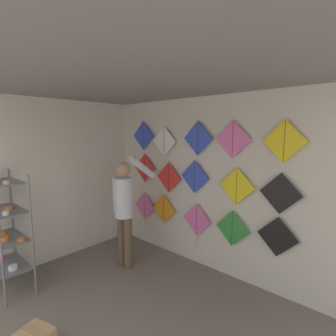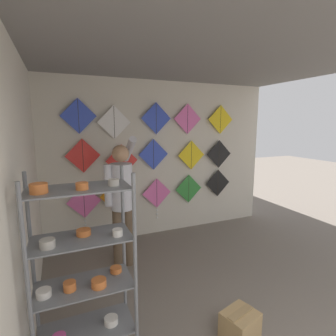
% 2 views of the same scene
% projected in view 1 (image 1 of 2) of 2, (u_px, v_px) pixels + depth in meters
% --- Properties ---
extents(back_panel, '(4.65, 0.06, 2.80)m').
position_uv_depth(back_panel, '(199.00, 183.00, 4.38)').
color(back_panel, beige).
rests_on(back_panel, ground).
extents(left_panel, '(0.06, 4.90, 2.80)m').
position_uv_depth(left_panel, '(22.00, 186.00, 4.15)').
color(left_panel, beige).
rests_on(left_panel, ground).
extents(ceiling_slab, '(4.65, 4.90, 0.04)m').
position_uv_depth(ceiling_slab, '(82.00, 75.00, 2.65)').
color(ceiling_slab, gray).
extents(shelf_rack, '(0.77, 0.40, 1.70)m').
position_uv_depth(shelf_rack, '(6.00, 225.00, 3.62)').
color(shelf_rack, slate).
rests_on(shelf_rack, ground).
extents(shopkeeper, '(0.48, 0.67, 1.88)m').
position_uv_depth(shopkeeper, '(125.00, 205.00, 4.28)').
color(shopkeeper, brown).
rests_on(shopkeeper, ground).
extents(kite_0, '(0.55, 0.04, 0.69)m').
position_uv_depth(kite_0, '(144.00, 207.00, 5.24)').
color(kite_0, pink).
extents(kite_1, '(0.55, 0.01, 0.55)m').
position_uv_depth(kite_1, '(164.00, 209.00, 4.88)').
color(kite_1, orange).
extents(kite_2, '(0.55, 0.04, 0.76)m').
position_uv_depth(kite_2, '(197.00, 222.00, 4.39)').
color(kite_2, pink).
extents(kite_3, '(0.55, 0.01, 0.55)m').
position_uv_depth(kite_3, '(232.00, 228.00, 3.94)').
color(kite_3, '#338C38').
extents(kite_4, '(0.55, 0.01, 0.55)m').
position_uv_depth(kite_4, '(277.00, 237.00, 3.49)').
color(kite_4, black).
extents(kite_5, '(0.55, 0.01, 0.55)m').
position_uv_depth(kite_5, '(145.00, 168.00, 5.12)').
color(kite_5, red).
extents(kite_6, '(0.55, 0.01, 0.55)m').
position_uv_depth(kite_6, '(169.00, 178.00, 4.71)').
color(kite_6, red).
extents(kite_7, '(0.55, 0.01, 0.55)m').
position_uv_depth(kite_7, '(194.00, 177.00, 4.32)').
color(kite_7, blue).
extents(kite_8, '(0.55, 0.01, 0.55)m').
position_uv_depth(kite_8, '(237.00, 186.00, 3.82)').
color(kite_8, yellow).
extents(kite_9, '(0.55, 0.01, 0.55)m').
position_uv_depth(kite_9, '(280.00, 194.00, 3.40)').
color(kite_9, black).
extents(kite_10, '(0.55, 0.01, 0.55)m').
position_uv_depth(kite_10, '(143.00, 136.00, 5.05)').
color(kite_10, blue).
extents(kite_11, '(0.55, 0.01, 0.55)m').
position_uv_depth(kite_11, '(164.00, 141.00, 4.69)').
color(kite_11, white).
extents(kite_12, '(0.55, 0.01, 0.55)m').
position_uv_depth(kite_12, '(198.00, 138.00, 4.19)').
color(kite_12, blue).
extents(kite_13, '(0.55, 0.01, 0.55)m').
position_uv_depth(kite_13, '(233.00, 140.00, 3.78)').
color(kite_13, pink).
extents(kite_14, '(0.55, 0.01, 0.55)m').
position_uv_depth(kite_14, '(284.00, 141.00, 3.30)').
color(kite_14, yellow).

